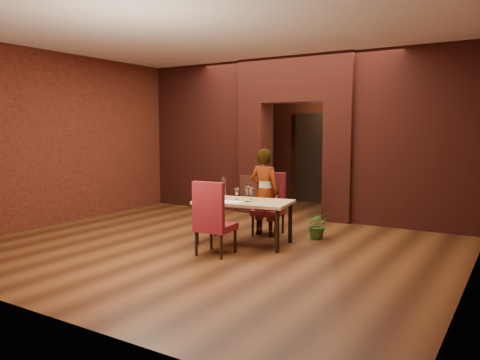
{
  "coord_description": "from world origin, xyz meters",
  "views": [
    {
      "loc": [
        4.02,
        -6.67,
        1.75
      ],
      "look_at": [
        -0.1,
        0.0,
        0.91
      ],
      "focal_mm": 35.0,
      "sensor_mm": 36.0,
      "label": 1
    }
  ],
  "objects_px": {
    "chair_near": "(216,218)",
    "person_seated": "(265,192)",
    "wine_glass_b": "(252,194)",
    "potted_plant": "(318,225)",
    "wine_glass_c": "(248,194)",
    "water_bottle": "(224,188)",
    "wine_bucket": "(208,192)",
    "dining_table": "(244,222)",
    "wine_glass_a": "(237,194)",
    "chair_far": "(268,204)"
  },
  "relations": [
    {
      "from": "chair_near",
      "to": "wine_glass_c",
      "type": "relative_size",
      "value": 4.57
    },
    {
      "from": "wine_glass_b",
      "to": "wine_bucket",
      "type": "distance_m",
      "value": 0.71
    },
    {
      "from": "wine_bucket",
      "to": "wine_glass_b",
      "type": "bearing_deg",
      "value": 16.3
    },
    {
      "from": "wine_glass_a",
      "to": "potted_plant",
      "type": "relative_size",
      "value": 0.39
    },
    {
      "from": "water_bottle",
      "to": "wine_bucket",
      "type": "bearing_deg",
      "value": -144.84
    },
    {
      "from": "wine_glass_b",
      "to": "water_bottle",
      "type": "xyz_separation_m",
      "value": [
        -0.48,
        -0.06,
        0.07
      ]
    },
    {
      "from": "dining_table",
      "to": "chair_far",
      "type": "xyz_separation_m",
      "value": [
        0.02,
        0.75,
        0.18
      ]
    },
    {
      "from": "dining_table",
      "to": "water_bottle",
      "type": "xyz_separation_m",
      "value": [
        -0.4,
        0.04,
        0.51
      ]
    },
    {
      "from": "dining_table",
      "to": "wine_glass_b",
      "type": "distance_m",
      "value": 0.45
    },
    {
      "from": "wine_glass_c",
      "to": "wine_bucket",
      "type": "distance_m",
      "value": 0.72
    },
    {
      "from": "dining_table",
      "to": "wine_glass_a",
      "type": "distance_m",
      "value": 0.45
    },
    {
      "from": "person_seated",
      "to": "wine_glass_c",
      "type": "bearing_deg",
      "value": 101.08
    },
    {
      "from": "wine_glass_a",
      "to": "water_bottle",
      "type": "xyz_separation_m",
      "value": [
        -0.27,
        0.04,
        0.08
      ]
    },
    {
      "from": "wine_bucket",
      "to": "potted_plant",
      "type": "height_order",
      "value": "wine_bucket"
    },
    {
      "from": "wine_glass_c",
      "to": "water_bottle",
      "type": "relative_size",
      "value": 0.68
    },
    {
      "from": "person_seated",
      "to": "potted_plant",
      "type": "xyz_separation_m",
      "value": [
        0.86,
        0.23,
        -0.5
      ]
    },
    {
      "from": "potted_plant",
      "to": "wine_glass_c",
      "type": "bearing_deg",
      "value": -126.3
    },
    {
      "from": "person_seated",
      "to": "dining_table",
      "type": "bearing_deg",
      "value": 92.49
    },
    {
      "from": "water_bottle",
      "to": "wine_glass_b",
      "type": "bearing_deg",
      "value": 6.9
    },
    {
      "from": "person_seated",
      "to": "water_bottle",
      "type": "xyz_separation_m",
      "value": [
        -0.39,
        -0.65,
        0.12
      ]
    },
    {
      "from": "wine_glass_a",
      "to": "chair_near",
      "type": "bearing_deg",
      "value": -80.74
    },
    {
      "from": "person_seated",
      "to": "wine_glass_c",
      "type": "height_order",
      "value": "person_seated"
    },
    {
      "from": "water_bottle",
      "to": "potted_plant",
      "type": "relative_size",
      "value": 0.74
    },
    {
      "from": "wine_glass_a",
      "to": "water_bottle",
      "type": "height_order",
      "value": "water_bottle"
    },
    {
      "from": "dining_table",
      "to": "wine_glass_a",
      "type": "xyz_separation_m",
      "value": [
        -0.13,
        0.0,
        0.43
      ]
    },
    {
      "from": "chair_far",
      "to": "water_bottle",
      "type": "distance_m",
      "value": 0.89
    },
    {
      "from": "chair_far",
      "to": "potted_plant",
      "type": "bearing_deg",
      "value": 2.48
    },
    {
      "from": "chair_near",
      "to": "wine_glass_a",
      "type": "height_order",
      "value": "chair_near"
    },
    {
      "from": "chair_near",
      "to": "potted_plant",
      "type": "height_order",
      "value": "chair_near"
    },
    {
      "from": "water_bottle",
      "to": "potted_plant",
      "type": "distance_m",
      "value": 1.65
    },
    {
      "from": "chair_near",
      "to": "wine_glass_a",
      "type": "distance_m",
      "value": 0.8
    },
    {
      "from": "chair_near",
      "to": "water_bottle",
      "type": "xyz_separation_m",
      "value": [
        -0.39,
        0.79,
        0.32
      ]
    },
    {
      "from": "wine_glass_b",
      "to": "potted_plant",
      "type": "height_order",
      "value": "wine_glass_b"
    },
    {
      "from": "chair_near",
      "to": "wine_bucket",
      "type": "distance_m",
      "value": 0.91
    },
    {
      "from": "chair_far",
      "to": "chair_near",
      "type": "bearing_deg",
      "value": -99.95
    },
    {
      "from": "chair_near",
      "to": "person_seated",
      "type": "bearing_deg",
      "value": -93.9
    },
    {
      "from": "wine_bucket",
      "to": "potted_plant",
      "type": "relative_size",
      "value": 0.43
    },
    {
      "from": "chair_near",
      "to": "wine_glass_c",
      "type": "xyz_separation_m",
      "value": [
        0.12,
        0.67,
        0.26
      ]
    },
    {
      "from": "chair_far",
      "to": "wine_glass_c",
      "type": "xyz_separation_m",
      "value": [
        0.1,
        -0.83,
        0.27
      ]
    },
    {
      "from": "chair_near",
      "to": "wine_glass_a",
      "type": "xyz_separation_m",
      "value": [
        -0.12,
        0.75,
        0.24
      ]
    },
    {
      "from": "person_seated",
      "to": "potted_plant",
      "type": "bearing_deg",
      "value": -163.53
    },
    {
      "from": "dining_table",
      "to": "wine_glass_c",
      "type": "distance_m",
      "value": 0.47
    },
    {
      "from": "person_seated",
      "to": "water_bottle",
      "type": "bearing_deg",
      "value": 60.47
    },
    {
      "from": "wine_glass_b",
      "to": "wine_bucket",
      "type": "bearing_deg",
      "value": -163.7
    },
    {
      "from": "water_bottle",
      "to": "potted_plant",
      "type": "xyz_separation_m",
      "value": [
        1.25,
        0.87,
        -0.62
      ]
    },
    {
      "from": "wine_glass_b",
      "to": "wine_bucket",
      "type": "relative_size",
      "value": 0.98
    },
    {
      "from": "wine_glass_c",
      "to": "water_bottle",
      "type": "bearing_deg",
      "value": 166.8
    },
    {
      "from": "person_seated",
      "to": "wine_glass_a",
      "type": "xyz_separation_m",
      "value": [
        -0.12,
        -0.68,
        0.04
      ]
    },
    {
      "from": "wine_glass_a",
      "to": "dining_table",
      "type": "bearing_deg",
      "value": -1.7
    },
    {
      "from": "dining_table",
      "to": "potted_plant",
      "type": "xyz_separation_m",
      "value": [
        0.85,
        0.92,
        -0.11
      ]
    }
  ]
}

